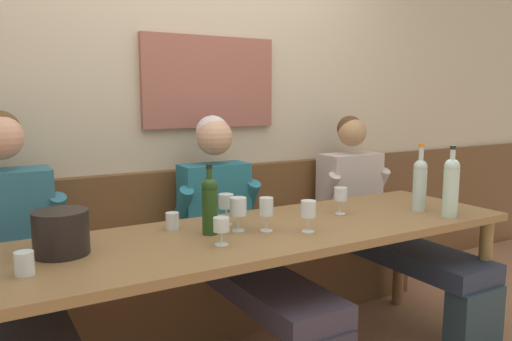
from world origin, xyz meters
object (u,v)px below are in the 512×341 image
object	(u,v)px
wine_glass_mid_right	(221,225)
water_tumbler_left	(172,221)
person_right_seat	(383,219)
wine_glass_center_front	(238,208)
dining_table	(268,244)
wine_glass_right_end	(341,195)
wine_glass_left_end	(308,211)
person_center_right_seat	(13,269)
wine_glass_by_bottle	(266,208)
wall_bench	(211,280)
ice_bucket	(61,233)
wine_glass_mid_left	(226,202)
person_left_seat	(242,240)
wine_bottle_amber_mid	(210,204)
wine_bottle_clear_water	(420,183)
wine_bottle_green_tall	(451,186)
water_tumbler_center	(24,263)

from	to	relation	value
wine_glass_mid_right	water_tumbler_left	xyz separation A→B (m)	(-0.09, 0.34, -0.05)
person_right_seat	wine_glass_center_front	distance (m)	1.25
dining_table	wine_glass_right_end	distance (m)	0.53
dining_table	wine_glass_right_end	size ratio (longest dim) A/B	17.85
dining_table	wine_glass_left_end	bearing A→B (deg)	-47.18
person_center_right_seat	wine_glass_by_bottle	size ratio (longest dim) A/B	8.29
person_right_seat	wall_bench	bearing A→B (deg)	161.77
ice_bucket	wine_glass_mid_left	distance (m)	0.78
wall_bench	person_left_seat	bearing A→B (deg)	-86.18
person_right_seat	ice_bucket	distance (m)	2.00
dining_table	person_left_seat	distance (m)	0.31
person_right_seat	wine_glass_right_end	world-z (taller)	person_right_seat
wine_glass_right_end	person_center_right_seat	bearing A→B (deg)	170.05
wine_glass_right_end	wine_bottle_amber_mid	bearing A→B (deg)	-179.44
wine_bottle_clear_water	water_tumbler_left	world-z (taller)	wine_bottle_clear_water
ice_bucket	wine_glass_mid_left	size ratio (longest dim) A/B	1.42
person_left_seat	wine_glass_by_bottle	xyz separation A→B (m)	(-0.05, -0.33, 0.24)
wine_bottle_green_tall	wine_glass_by_bottle	bearing A→B (deg)	165.98
wall_bench	dining_table	distance (m)	0.77
wine_bottle_clear_water	wine_glass_right_end	world-z (taller)	wine_bottle_clear_water
person_center_right_seat	wine_glass_left_end	bearing A→B (deg)	-21.57
ice_bucket	wine_bottle_green_tall	bearing A→B (deg)	-10.74
person_center_right_seat	water_tumbler_left	xyz separation A→B (m)	(0.68, -0.12, 0.15)
wine_bottle_amber_mid	wine_glass_left_end	world-z (taller)	wine_bottle_amber_mid
wine_glass_by_bottle	person_right_seat	bearing A→B (deg)	17.31
wine_bottle_green_tall	wine_glass_left_end	bearing A→B (deg)	170.90
wine_bottle_clear_water	wine_glass_mid_right	bearing A→B (deg)	-178.65
wall_bench	wine_glass_mid_right	world-z (taller)	wall_bench
wine_bottle_amber_mid	wine_glass_by_bottle	size ratio (longest dim) A/B	2.04
dining_table	water_tumbler_left	size ratio (longest dim) A/B	31.98
wine_bottle_green_tall	wine_glass_mid_right	bearing A→B (deg)	173.31
person_right_seat	wine_glass_mid_left	xyz separation A→B (m)	(-1.19, -0.14, 0.26)
wine_glass_center_front	person_center_right_seat	bearing A→B (deg)	162.33
wine_glass_left_end	wine_glass_mid_left	xyz separation A→B (m)	(-0.27, 0.31, 0.01)
wine_bottle_clear_water	water_tumbler_center	size ratio (longest dim) A/B	4.41
wine_glass_mid_right	wine_glass_center_front	world-z (taller)	wine_glass_center_front
wine_glass_right_end	water_tumbler_center	world-z (taller)	wine_glass_right_end
wine_glass_center_front	wine_bottle_green_tall	bearing A→B (deg)	-15.92
person_left_seat	water_tumbler_center	bearing A→B (deg)	-159.87
wine_glass_mid_right	wine_glass_left_end	bearing A→B (deg)	-2.16
dining_table	person_left_seat	size ratio (longest dim) A/B	2.02
wine_bottle_amber_mid	water_tumbler_left	world-z (taller)	wine_bottle_amber_mid
wine_bottle_clear_water	wine_glass_mid_right	size ratio (longest dim) A/B	3.11
wine_glass_right_end	wine_bottle_green_tall	bearing A→B (deg)	-36.17
person_left_seat	water_tumbler_left	size ratio (longest dim) A/B	15.80
person_right_seat	wine_glass_center_front	world-z (taller)	person_right_seat
dining_table	wine_glass_left_end	xyz separation A→B (m)	(0.13, -0.14, 0.18)
wall_bench	wine_glass_mid_left	bearing A→B (deg)	-105.61
wine_bottle_amber_mid	wine_glass_mid_right	size ratio (longest dim) A/B	2.70
ice_bucket	wine_glass_right_end	world-z (taller)	ice_bucket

